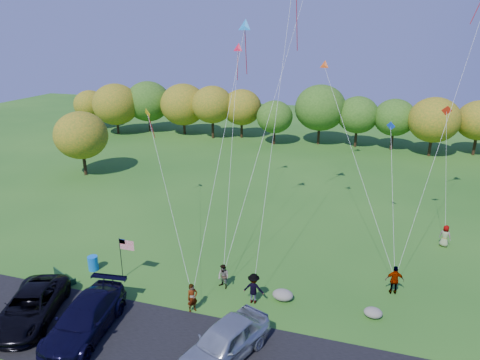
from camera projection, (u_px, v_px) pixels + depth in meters
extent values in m
plane|color=#225A19|center=(220.00, 307.00, 24.48)|extent=(140.00, 140.00, 0.00)
cube|color=black|center=(192.00, 354.00, 20.86)|extent=(44.00, 6.00, 0.06)
cylinder|color=#352413|center=(95.00, 122.00, 67.91)|extent=(0.36, 0.36, 2.32)
ellipsoid|color=#3F6318|center=(93.00, 103.00, 66.93)|extent=(5.54, 5.54, 4.98)
cylinder|color=#352413|center=(117.00, 124.00, 66.78)|extent=(0.36, 0.36, 2.24)
ellipsoid|color=#295616|center=(115.00, 103.00, 65.72)|extent=(6.32, 6.32, 5.69)
cylinder|color=#352413|center=(156.00, 125.00, 65.71)|extent=(0.36, 0.36, 2.33)
ellipsoid|color=#3F6318|center=(155.00, 106.00, 64.74)|extent=(5.42, 5.42, 4.88)
cylinder|color=#352413|center=(179.00, 125.00, 64.67)|extent=(0.36, 0.36, 2.66)
ellipsoid|color=#3F6318|center=(178.00, 105.00, 63.64)|extent=(5.49, 5.49, 4.94)
cylinder|color=#352413|center=(218.00, 127.00, 63.67)|extent=(0.36, 0.36, 2.55)
ellipsoid|color=#3F6318|center=(217.00, 104.00, 62.54)|extent=(6.58, 6.58, 5.92)
cylinder|color=#352413|center=(247.00, 131.00, 61.75)|extent=(0.36, 0.36, 2.31)
ellipsoid|color=#295616|center=(247.00, 111.00, 60.76)|extent=(5.54, 5.54, 4.99)
cylinder|color=#352413|center=(281.00, 131.00, 61.00)|extent=(0.36, 0.36, 2.64)
ellipsoid|color=#3F6318|center=(282.00, 107.00, 59.86)|extent=(6.50, 6.50, 5.85)
cylinder|color=#352413|center=(316.00, 135.00, 58.40)|extent=(0.36, 0.36, 2.90)
ellipsoid|color=#3F6318|center=(318.00, 108.00, 57.19)|extent=(6.77, 6.77, 6.09)
cylinder|color=#352413|center=(355.00, 142.00, 55.51)|extent=(0.36, 0.36, 2.55)
ellipsoid|color=#3F6318|center=(358.00, 117.00, 54.43)|extent=(6.07, 6.07, 5.46)
cylinder|color=#352413|center=(390.00, 143.00, 55.13)|extent=(0.36, 0.36, 2.34)
ellipsoid|color=#3F6318|center=(393.00, 117.00, 53.99)|extent=(6.91, 6.91, 6.22)
cylinder|color=#352413|center=(434.00, 142.00, 55.66)|extent=(0.36, 0.36, 2.24)
ellipsoid|color=#3F6318|center=(438.00, 118.00, 54.57)|extent=(6.66, 6.66, 6.00)
cylinder|color=#352413|center=(85.00, 163.00, 46.37)|extent=(0.36, 0.36, 2.60)
ellipsoid|color=#3F6318|center=(81.00, 135.00, 45.34)|extent=(5.60, 5.60, 5.04)
imported|color=black|center=(30.00, 306.00, 23.11)|extent=(4.36, 6.27, 1.59)
imported|color=black|center=(85.00, 319.00, 22.00)|extent=(3.12, 6.28, 1.75)
imported|color=#B2BABE|center=(224.00, 342.00, 20.31)|extent=(3.95, 5.76, 1.82)
imported|color=#4C4C59|center=(192.00, 298.00, 23.83)|extent=(0.72, 0.75, 1.72)
imported|color=#4C4C59|center=(223.00, 277.00, 26.04)|extent=(0.94, 0.86, 1.57)
imported|color=#4C4C59|center=(254.00, 288.00, 24.59)|extent=(1.21, 0.71, 1.86)
imported|color=#4C4C59|center=(395.00, 280.00, 25.44)|extent=(1.13, 0.62, 1.83)
imported|color=#4C4C59|center=(445.00, 236.00, 31.08)|extent=(0.95, 0.81, 1.65)
cube|color=black|center=(63.00, 278.00, 26.65)|extent=(1.56, 0.79, 0.06)
cube|color=black|center=(61.00, 275.00, 26.40)|extent=(1.54, 0.74, 0.51)
cube|color=black|center=(54.00, 279.00, 26.90)|extent=(0.24, 0.41, 0.39)
cube|color=black|center=(73.00, 282.00, 26.52)|extent=(0.24, 0.41, 0.39)
cylinder|color=blue|center=(93.00, 263.00, 28.11)|extent=(0.65, 0.65, 0.98)
cylinder|color=black|center=(121.00, 258.00, 26.90)|extent=(0.05, 0.05, 2.81)
cube|color=red|center=(127.00, 245.00, 26.42)|extent=(1.01, 0.67, 0.02)
cube|color=navy|center=(122.00, 241.00, 26.45)|extent=(0.40, 0.02, 0.31)
ellipsoid|color=#9F9C8B|center=(283.00, 295.00, 25.05)|extent=(1.23, 0.96, 0.61)
ellipsoid|color=gray|center=(373.00, 313.00, 23.55)|extent=(1.01, 0.84, 0.53)
cone|color=#1580DB|center=(245.00, 26.00, 27.88)|extent=(1.00, 0.42, 0.94)
cone|color=#C9430D|center=(324.00, 65.00, 29.49)|extent=(0.76, 0.40, 0.69)
cube|color=red|center=(447.00, 111.00, 29.73)|extent=(0.72, 0.21, 0.70)
cube|color=gold|center=(148.00, 113.00, 34.53)|extent=(0.71, 0.52, 0.81)
cube|color=blue|center=(391.00, 126.00, 30.16)|extent=(0.59, 0.37, 0.64)
cone|color=red|center=(238.00, 48.00, 35.22)|extent=(0.92, 0.39, 0.86)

